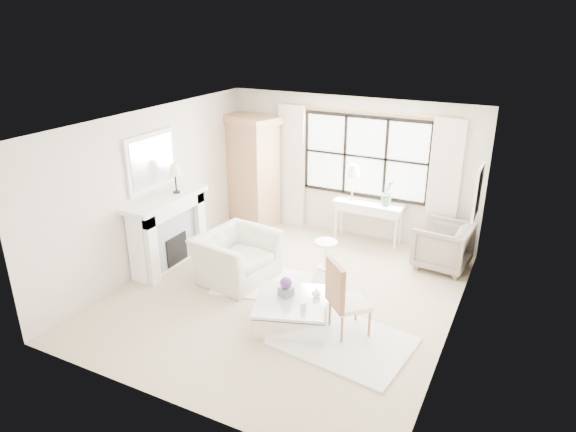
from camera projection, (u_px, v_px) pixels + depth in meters
name	position (u px, v px, depth m)	size (l,w,h in m)	color
floor	(285.00, 293.00, 8.07)	(5.50, 5.50, 0.00)	#C3AF91
ceiling	(285.00, 123.00, 7.08)	(5.50, 5.50, 0.00)	white
wall_back	(350.00, 167.00, 9.86)	(5.00, 5.00, 0.00)	silver
wall_front	(164.00, 300.00, 5.29)	(5.00, 5.00, 0.00)	beige
wall_left	(153.00, 189.00, 8.62)	(5.50, 5.50, 0.00)	beige
wall_right	(459.00, 246.00, 6.53)	(5.50, 5.50, 0.00)	white
window_pane	(365.00, 157.00, 9.63)	(2.40, 0.02, 1.50)	silver
window_frame	(365.00, 157.00, 9.62)	(2.50, 0.04, 1.50)	black
curtain_rod	(367.00, 111.00, 9.26)	(0.04, 0.04, 3.30)	#B5813F
curtain_left	(292.00, 167.00, 10.32)	(0.55, 0.10, 2.47)	silver
curtain_right	(443.00, 188.00, 9.06)	(0.55, 0.10, 2.47)	beige
fireplace	(167.00, 230.00, 8.79)	(0.58, 1.66, 1.26)	white
mirror_frame	(151.00, 161.00, 8.43)	(0.05, 1.15, 0.95)	white
mirror_glass	(153.00, 162.00, 8.42)	(0.02, 1.00, 0.80)	silver
art_frame	(478.00, 192.00, 7.88)	(0.04, 0.62, 0.82)	silver
art_canvas	(477.00, 192.00, 7.89)	(0.01, 0.52, 0.72)	beige
mantel_lamp	(175.00, 171.00, 8.59)	(0.22, 0.22, 0.51)	black
armoire	(252.00, 170.00, 10.46)	(1.29, 1.02, 2.24)	tan
console_table	(368.00, 222.00, 9.78)	(1.31, 0.47, 0.80)	white
console_lamp	(353.00, 171.00, 9.58)	(0.28, 0.28, 0.69)	gold
orchid_plant	(388.00, 193.00, 9.40)	(0.27, 0.22, 0.50)	#5B764E
side_table	(326.00, 251.00, 8.76)	(0.40, 0.40, 0.51)	white
rug_left	(264.00, 283.00, 8.36)	(1.52, 1.07, 0.03)	white
rug_right	(343.00, 341.00, 6.87)	(1.73, 1.29, 0.03)	white
club_armchair	(236.00, 257.00, 8.40)	(1.21, 1.06, 0.79)	silver
wingback_chair	(442.00, 246.00, 8.79)	(0.85, 0.88, 0.80)	gray
french_chair	(348.00, 313.00, 6.97)	(0.68, 0.68, 1.08)	#A46B44
coffee_table	(292.00, 312.00, 7.24)	(1.27, 1.27, 0.38)	white
planter_box	(286.00, 292.00, 7.24)	(0.17, 0.17, 0.13)	slate
planter_flowers	(286.00, 283.00, 7.19)	(0.17, 0.17, 0.17)	#61317B
pillar_candle	(303.00, 306.00, 6.90)	(0.09, 0.09, 0.12)	white
coffee_vase	(317.00, 292.00, 7.22)	(0.13, 0.13, 0.14)	silver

